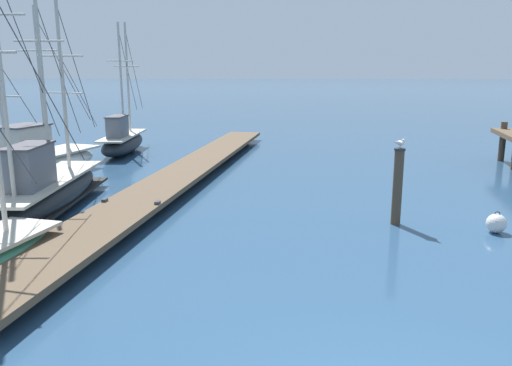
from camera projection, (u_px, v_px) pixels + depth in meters
floating_dock at (183, 173)px, 19.07m from camera, size 4.13×24.07×0.53m
fishing_boat_0 at (123, 140)px, 25.37m from camera, size 1.79×7.29×6.48m
fishing_boat_1 at (46, 190)px, 15.07m from camera, size 2.15×8.35×7.29m
fishing_boat_6 at (39, 160)px, 19.81m from camera, size 3.32×6.67×6.51m
mooring_piling at (398, 185)px, 13.77m from camera, size 0.30×0.30×2.12m
perched_seagull at (400, 143)px, 13.51m from camera, size 0.25×0.35×0.26m
mooring_buoy at (496, 223)px, 13.21m from camera, size 0.51×0.51×0.58m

